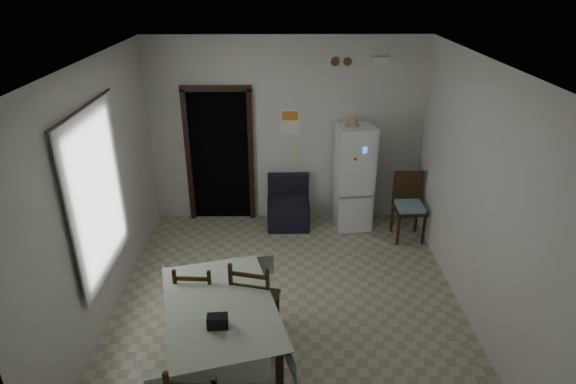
{
  "coord_description": "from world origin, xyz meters",
  "views": [
    {
      "loc": [
        -0.06,
        -4.85,
        3.74
      ],
      "look_at": [
        0.0,
        0.5,
        1.25
      ],
      "focal_mm": 30.0,
      "sensor_mm": 36.0,
      "label": 1
    }
  ],
  "objects_px": {
    "corner_chair": "(410,208)",
    "dining_chair_far_left": "(199,299)",
    "dining_chair_far_right": "(255,298)",
    "navy_seat": "(288,203)",
    "fridge": "(354,178)",
    "dining_table": "(223,338)"
  },
  "relations": [
    {
      "from": "navy_seat",
      "to": "dining_table",
      "type": "bearing_deg",
      "value": -103.65
    },
    {
      "from": "corner_chair",
      "to": "dining_chair_far_right",
      "type": "distance_m",
      "value": 3.07
    },
    {
      "from": "corner_chair",
      "to": "dining_chair_far_right",
      "type": "height_order",
      "value": "dining_chair_far_right"
    },
    {
      "from": "fridge",
      "to": "navy_seat",
      "type": "height_order",
      "value": "fridge"
    },
    {
      "from": "navy_seat",
      "to": "corner_chair",
      "type": "distance_m",
      "value": 1.85
    },
    {
      "from": "corner_chair",
      "to": "dining_chair_far_right",
      "type": "relative_size",
      "value": 0.96
    },
    {
      "from": "dining_chair_far_left",
      "to": "dining_chair_far_right",
      "type": "xyz_separation_m",
      "value": [
        0.62,
        -0.05,
        0.04
      ]
    },
    {
      "from": "fridge",
      "to": "dining_chair_far_right",
      "type": "distance_m",
      "value": 2.95
    },
    {
      "from": "corner_chair",
      "to": "dining_chair_far_left",
      "type": "xyz_separation_m",
      "value": [
        -2.8,
        -2.11,
        -0.02
      ]
    },
    {
      "from": "fridge",
      "to": "navy_seat",
      "type": "xyz_separation_m",
      "value": [
        -1.01,
        0.0,
        -0.43
      ]
    },
    {
      "from": "fridge",
      "to": "corner_chair",
      "type": "xyz_separation_m",
      "value": [
        0.79,
        -0.42,
        -0.31
      ]
    },
    {
      "from": "dining_table",
      "to": "navy_seat",
      "type": "bearing_deg",
      "value": 62.47
    },
    {
      "from": "navy_seat",
      "to": "fridge",
      "type": "bearing_deg",
      "value": -1.0
    },
    {
      "from": "corner_chair",
      "to": "dining_chair_far_left",
      "type": "height_order",
      "value": "corner_chair"
    },
    {
      "from": "dining_chair_far_right",
      "to": "corner_chair",
      "type": "bearing_deg",
      "value": -121.77
    },
    {
      "from": "corner_chair",
      "to": "dining_chair_far_right",
      "type": "bearing_deg",
      "value": -137.31
    },
    {
      "from": "navy_seat",
      "to": "dining_chair_far_right",
      "type": "bearing_deg",
      "value": -99.44
    },
    {
      "from": "dining_chair_far_left",
      "to": "fridge",
      "type": "bearing_deg",
      "value": -125.25
    },
    {
      "from": "dining_table",
      "to": "dining_chair_far_left",
      "type": "xyz_separation_m",
      "value": [
        -0.32,
        0.53,
        0.08
      ]
    },
    {
      "from": "dining_table",
      "to": "dining_chair_far_left",
      "type": "distance_m",
      "value": 0.62
    },
    {
      "from": "dining_chair_far_left",
      "to": "dining_chair_far_right",
      "type": "height_order",
      "value": "dining_chair_far_right"
    },
    {
      "from": "fridge",
      "to": "dining_chair_far_left",
      "type": "bearing_deg",
      "value": -134.48
    }
  ]
}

